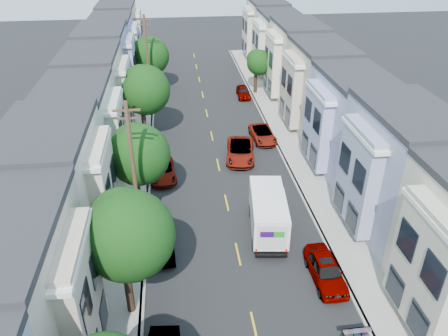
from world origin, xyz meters
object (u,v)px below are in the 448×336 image
fedex_truck (268,212)px  lead_sedan (240,151)px  tree_b (127,236)px  tree_far_r (259,63)px  utility_pole_near (134,177)px  utility_pole_far (148,60)px  tree_e (149,56)px  parked_right_d (243,92)px  parked_right_c (263,134)px  tree_c (138,155)px  parked_left_d (162,171)px  parked_right_b (326,270)px  tree_d (144,90)px  parked_left_c (162,242)px

fedex_truck → lead_sedan: (-0.24, 10.79, -0.87)m
tree_b → tree_far_r: bearing=68.7°
utility_pole_near → fedex_truck: 9.37m
utility_pole_far → lead_sedan: utility_pole_far is taller
tree_e → utility_pole_far: bearing=-90.0°
utility_pole_near → parked_right_d: (11.20, 26.67, -4.50)m
parked_right_c → parked_right_d: 12.20m
tree_e → fedex_truck: size_ratio=1.15×
tree_e → parked_right_d: tree_e is taller
tree_c → parked_left_d: size_ratio=1.54×
parked_right_b → parked_right_c: parked_right_b is taller
lead_sedan → tree_d: bearing=158.9°
tree_far_r → parked_right_d: bearing=-150.7°
tree_b → fedex_truck: (8.67, 6.20, -3.70)m
tree_d → lead_sedan: 10.69m
tree_e → tree_far_r: bearing=-8.8°
fedex_truck → parked_right_d: fedex_truck is taller
tree_c → parked_right_c: size_ratio=1.56×
utility_pole_near → parked_right_d: size_ratio=2.50×
tree_d → tree_e: (0.00, 14.01, -0.61)m
tree_d → utility_pole_far: size_ratio=0.76×
tree_c → parked_right_c: (11.20, 10.96, -4.21)m
tree_b → lead_sedan: 19.51m
parked_right_b → parked_left_c: bearing=157.8°
tree_d → utility_pole_near: bearing=-90.0°
parked_left_c → tree_e: bearing=88.8°
tree_far_r → utility_pole_far: utility_pole_far is taller
tree_e → utility_pole_near: utility_pole_near is taller
tree_d → tree_c: bearing=-90.0°
lead_sedan → parked_left_d: lead_sedan is taller
tree_c → parked_right_b: 14.59m
tree_e → utility_pole_far: size_ratio=0.69×
tree_e → lead_sedan: bearing=-65.9°
parked_left_c → fedex_truck: bearing=5.5°
parked_right_b → fedex_truck: bearing=115.9°
tree_c → parked_right_d: (11.20, 23.16, -4.19)m
tree_far_r → parked_right_b: (-1.99, -32.69, -3.10)m
parked_left_d → utility_pole_near: bearing=-104.3°
tree_b → tree_far_r: size_ratio=1.41×
tree_d → parked_right_b: (11.20, -20.71, -4.43)m
utility_pole_near → parked_right_d: 29.27m
tree_c → fedex_truck: bearing=-21.1°
tree_c → tree_d: size_ratio=0.93×
tree_far_r → parked_right_d: tree_far_r is taller
tree_e → parked_right_b: tree_e is taller
parked_right_d → parked_right_c: bearing=-88.1°
parked_left_c → parked_right_d: size_ratio=1.04×
utility_pole_near → parked_left_d: 9.70m
tree_b → fedex_truck: tree_b is taller
tree_b → tree_e: size_ratio=1.11×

